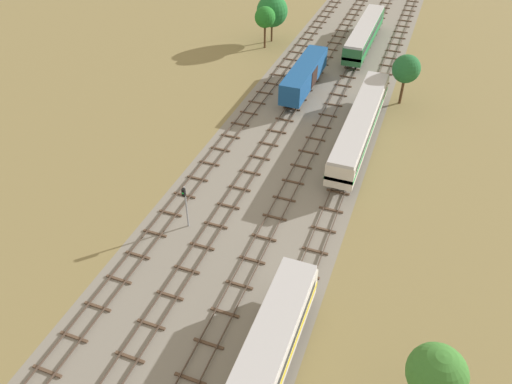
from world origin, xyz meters
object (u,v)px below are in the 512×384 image
at_px(passenger_coach_centre_near, 361,123).
at_px(freight_boxcar_left_mid, 304,75).
at_px(signal_post_nearest, 185,202).
at_px(diesel_railcar_centre_left_midfar, 365,33).

relative_size(passenger_coach_centre_near, freight_boxcar_left_mid, 1.57).
bearing_deg(signal_post_nearest, freight_boxcar_left_mid, 85.46).
relative_size(freight_boxcar_left_mid, diesel_railcar_centre_left_midfar, 0.68).
bearing_deg(diesel_railcar_centre_left_midfar, signal_post_nearest, -98.54).
height_order(freight_boxcar_left_mid, signal_post_nearest, signal_post_nearest).
distance_m(passenger_coach_centre_near, freight_boxcar_left_mid, 14.16).
xyz_separation_m(diesel_railcar_centre_left_midfar, signal_post_nearest, (-7.24, -48.22, 0.41)).
bearing_deg(signal_post_nearest, diesel_railcar_centre_left_midfar, 81.46).
bearing_deg(signal_post_nearest, passenger_coach_centre_near, 59.01).
height_order(passenger_coach_centre_near, signal_post_nearest, signal_post_nearest).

